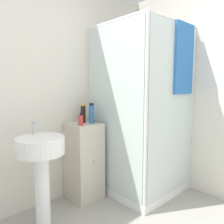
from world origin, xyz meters
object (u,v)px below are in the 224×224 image
at_px(shampoo_bottle_tall_black, 83,114).
at_px(shampoo_bottle_blue, 92,114).
at_px(soap_dispenser, 81,120).
at_px(sink, 41,160).

height_order(shampoo_bottle_tall_black, shampoo_bottle_blue, shampoo_bottle_blue).
relative_size(soap_dispenser, shampoo_bottle_tall_black, 0.65).
distance_m(sink, shampoo_bottle_tall_black, 0.77).
bearing_deg(shampoo_bottle_tall_black, shampoo_bottle_blue, -67.20).
xyz_separation_m(sink, shampoo_bottle_tall_black, (0.64, 0.25, 0.34)).
bearing_deg(shampoo_bottle_blue, shampoo_bottle_tall_black, 112.80).
bearing_deg(sink, soap_dispenser, 13.63).
xyz_separation_m(sink, shampoo_bottle_blue, (0.68, 0.15, 0.35)).
distance_m(sink, soap_dispenser, 0.61).
height_order(soap_dispenser, shampoo_bottle_blue, shampoo_bottle_blue).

